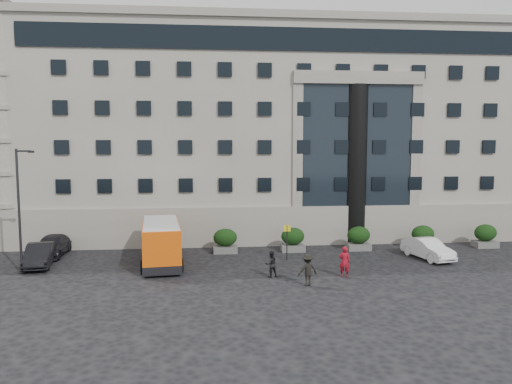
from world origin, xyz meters
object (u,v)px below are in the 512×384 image
Objects in this scene: white_taxi at (428,249)px; parked_car_b at (40,255)px; hedge_a at (156,242)px; hedge_e at (423,237)px; hedge_c at (293,239)px; parked_car_d at (81,227)px; parked_car_c at (52,246)px; pedestrian_a at (344,262)px; street_lamp at (20,206)px; bus_stop_sign at (287,236)px; hedge_d at (359,238)px; hedge_f at (485,236)px; minibus at (161,241)px; red_truck at (20,217)px; pedestrian_c at (308,270)px; pedestrian_b at (271,264)px; hedge_b at (225,241)px.

parked_car_b is at bearing 165.45° from white_taxi.
hedge_a is 1.00× the size of hedge_e.
hedge_c is 18.13m from parked_car_b.
hedge_a is 11.11m from parked_car_d.
pedestrian_a is (20.00, -7.79, 0.25)m from parked_car_c.
street_lamp is at bearing -111.75° from parked_car_b.
hedge_a is 0.73× the size of bus_stop_sign.
hedge_d is at bearing -22.50° from parked_car_d.
parked_car_d is at bearing 132.45° from hedge_a.
hedge_e is at bearing 180.00° from hedge_f.
minibus is at bearing -78.04° from hedge_a.
parked_car_b is (-23.10, -2.88, -0.17)m from hedge_d.
red_truck is 30.56m from pedestrian_c.
parked_car_d is 2.87× the size of pedestrian_a.
bus_stop_sign is 0.45× the size of parked_car_d.
pedestrian_b reaches higher than white_taxi.
red_truck is at bearing 160.08° from hedge_d.
hedge_b is at bearing 180.00° from hedge_d.
street_lamp is at bearing -94.89° from parked_car_d.
hedge_a is 19.96m from white_taxi.
hedge_a is 1.00× the size of hedge_f.
hedge_b is 1.00× the size of hedge_f.
parked_car_c is (5.96, -10.33, -0.70)m from red_truck.
parked_car_c is at bearing 83.54° from parked_car_b.
bus_stop_sign is at bearing -35.86° from parked_car_d.
red_truck is 3.33× the size of pedestrian_b.
hedge_e is at bearing 58.08° from white_taxi.
minibus is 8.25m from parked_car_b.
hedge_c is at bearing 180.00° from hedge_e.
hedge_e is 28.45m from parked_car_b.
street_lamp is (-33.94, -4.80, 3.44)m from hedge_f.
hedge_c is 0.41× the size of white_taxi.
pedestrian_b is (-18.19, -7.14, -0.10)m from hedge_f.
street_lamp is at bearing -165.33° from hedge_c.
red_truck is (-29.19, 10.58, 0.50)m from hedge_d.
parked_car_b is (-17.00, -0.08, -0.97)m from bus_stop_sign.
pedestrian_b is at bearing -34.75° from minibus.
hedge_b is at bearing -1.66° from parked_car_c.
parked_car_b is 2.44× the size of pedestrian_c.
hedge_b is 15.12m from parked_car_d.
hedge_a is at bearing 163.58° from bus_stop_sign.
hedge_f is 33.62m from parked_car_b.
white_taxi is (27.17, -11.60, -0.04)m from parked_car_d.
parked_car_b is 27.17m from white_taxi.
pedestrian_b is at bearing -26.13° from parked_car_c.
minibus reaches higher than parked_car_b.
hedge_a is at bearing 180.00° from hedge_e.
minibus is 9.09m from parked_car_c.
hedge_e is at bearing -30.14° from red_truck.
hedge_f is at bearing -16.71° from parked_car_d.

